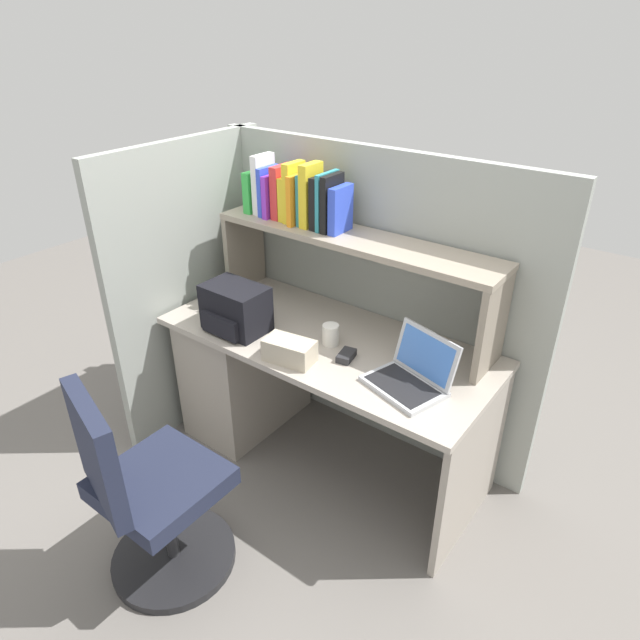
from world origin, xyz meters
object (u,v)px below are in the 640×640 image
computer_mouse (346,356)px  tissue_box (290,351)px  backpack (235,309)px  snack_canister (220,291)px  paper_cup (331,335)px  laptop (412,375)px  office_chair (149,499)px

computer_mouse → tissue_box: bearing=-152.3°
backpack → tissue_box: (0.38, -0.06, -0.06)m
computer_mouse → snack_canister: size_ratio=0.87×
computer_mouse → paper_cup: size_ratio=1.06×
backpack → snack_canister: bearing=149.1°
paper_cup → tissue_box: size_ratio=0.45×
laptop → paper_cup: laptop is taller
paper_cup → office_chair: size_ratio=0.11×
office_chair → computer_mouse: bearing=-94.0°
laptop → backpack: bearing=-173.9°
paper_cup → computer_mouse: bearing=-25.5°
backpack → computer_mouse: size_ratio=2.88×
computer_mouse → snack_canister: snack_canister is taller
snack_canister → office_chair: size_ratio=0.13×
office_chair → paper_cup: bearing=-85.2°
paper_cup → snack_canister: snack_canister is taller
backpack → tissue_box: bearing=-8.8°
snack_canister → paper_cup: bearing=-0.1°
computer_mouse → office_chair: (-0.33, -0.87, -0.35)m
laptop → backpack: 0.91m
computer_mouse → office_chair: 1.00m
snack_canister → office_chair: office_chair is taller
computer_mouse → tissue_box: (-0.19, -0.16, 0.03)m
computer_mouse → paper_cup: 0.15m
office_chair → backpack: bearing=-55.5°
laptop → paper_cup: (-0.45, 0.07, -0.00)m
tissue_box → backpack: bearing=162.3°
paper_cup → tissue_box: (-0.06, -0.22, 0.00)m
snack_canister → computer_mouse: bearing=-4.3°
laptop → backpack: size_ratio=1.23×
backpack → paper_cup: backpack is taller
tissue_box → snack_canister: size_ratio=1.83×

